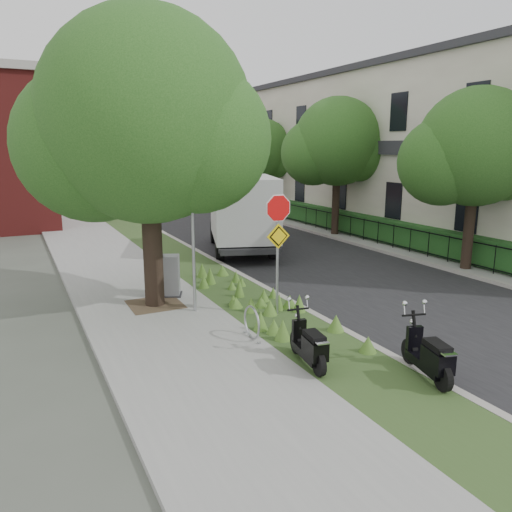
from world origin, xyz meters
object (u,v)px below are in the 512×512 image
(scooter_near, at_px, (311,349))
(scooter_far, at_px, (431,361))
(sign_assembly, at_px, (278,230))
(box_truck, at_px, (242,210))
(utility_cabinet, at_px, (165,276))

(scooter_near, distance_m, scooter_far, 2.22)
(sign_assembly, xyz_separation_m, box_truck, (2.72, 8.07, -0.56))
(sign_assembly, height_order, scooter_far, sign_assembly)
(box_truck, bearing_deg, scooter_far, -98.90)
(sign_assembly, bearing_deg, scooter_near, -106.90)
(scooter_far, xyz_separation_m, box_truck, (1.97, 12.58, 1.26))
(box_truck, height_order, utility_cabinet, box_truck)
(utility_cabinet, bearing_deg, box_truck, 47.00)
(scooter_near, bearing_deg, utility_cabinet, 100.99)
(scooter_far, distance_m, box_truck, 12.79)
(sign_assembly, distance_m, utility_cabinet, 3.94)
(utility_cabinet, bearing_deg, sign_assembly, -54.44)
(sign_assembly, height_order, utility_cabinet, sign_assembly)
(scooter_near, height_order, box_truck, box_truck)
(scooter_far, relative_size, box_truck, 0.26)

